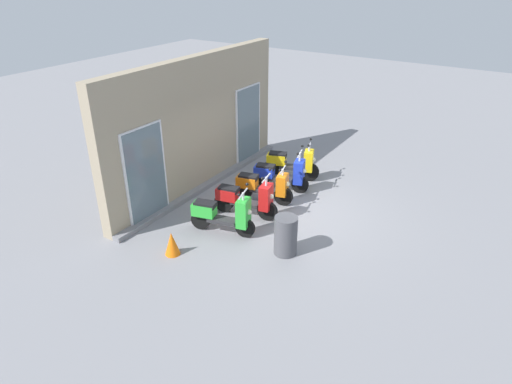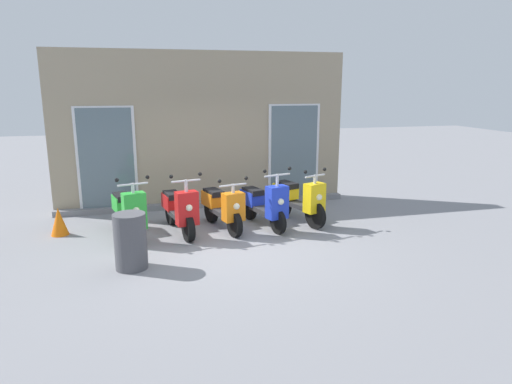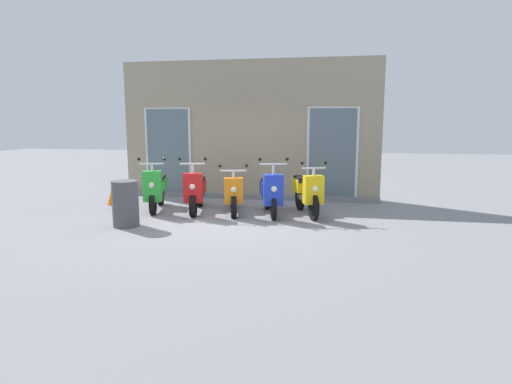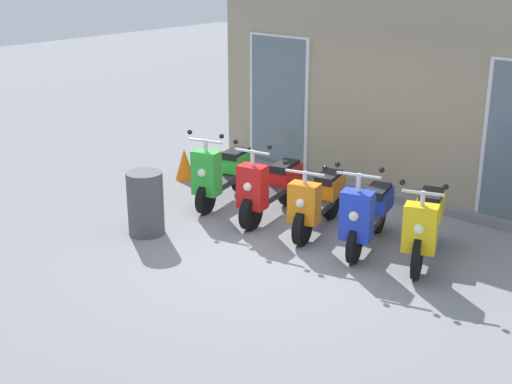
# 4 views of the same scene
# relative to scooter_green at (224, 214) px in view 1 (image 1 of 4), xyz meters

# --- Properties ---
(ground_plane) EXTENTS (40.00, 40.00, 0.00)m
(ground_plane) POSITION_rel_scooter_green_xyz_m (1.68, -0.79, -0.48)
(ground_plane) COLOR gray
(storefront_facade) EXTENTS (6.56, 0.50, 3.46)m
(storefront_facade) POSITION_rel_scooter_green_xyz_m (1.68, 2.01, 1.19)
(storefront_facade) COLOR gray
(storefront_facade) RESTS_ON ground_plane
(scooter_green) EXTENTS (0.73, 1.50, 1.21)m
(scooter_green) POSITION_rel_scooter_green_xyz_m (0.00, 0.00, 0.00)
(scooter_green) COLOR black
(scooter_green) RESTS_ON ground_plane
(scooter_red) EXTENTS (0.68, 1.60, 1.23)m
(scooter_red) POSITION_rel_scooter_green_xyz_m (0.92, 0.01, -0.03)
(scooter_red) COLOR black
(scooter_red) RESTS_ON ground_plane
(scooter_orange) EXTENTS (0.74, 1.52, 1.10)m
(scooter_orange) POSITION_rel_scooter_green_xyz_m (1.74, 0.03, -0.03)
(scooter_orange) COLOR black
(scooter_orange) RESTS_ON ground_plane
(scooter_blue) EXTENTS (0.77, 1.51, 1.25)m
(scooter_blue) POSITION_rel_scooter_green_xyz_m (2.55, -0.02, -0.00)
(scooter_blue) COLOR black
(scooter_blue) RESTS_ON ground_plane
(scooter_yellow) EXTENTS (0.80, 1.51, 1.18)m
(scooter_yellow) POSITION_rel_scooter_green_xyz_m (3.31, 0.08, 0.02)
(scooter_yellow) COLOR black
(scooter_yellow) RESTS_ON ground_plane
(trash_bin) EXTENTS (0.49, 0.49, 0.86)m
(trash_bin) POSITION_rel_scooter_green_xyz_m (0.05, -1.55, -0.05)
(trash_bin) COLOR #4C4C51
(trash_bin) RESTS_ON ground_plane
(traffic_cone) EXTENTS (0.32, 0.32, 0.52)m
(traffic_cone) POSITION_rel_scooter_green_xyz_m (-1.26, 0.42, -0.22)
(traffic_cone) COLOR orange
(traffic_cone) RESTS_ON ground_plane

